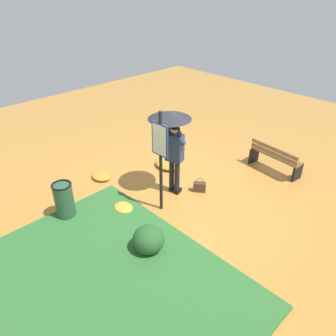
# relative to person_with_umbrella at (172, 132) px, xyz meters

# --- Properties ---
(ground_plane) EXTENTS (18.00, 18.00, 0.00)m
(ground_plane) POSITION_rel_person_with_umbrella_xyz_m (-0.22, -0.23, -1.55)
(ground_plane) COLOR #B27A33
(grass_verge) EXTENTS (4.80, 4.00, 0.05)m
(grass_verge) POSITION_rel_person_with_umbrella_xyz_m (-1.27, 2.96, -1.53)
(grass_verge) COLOR #2D662D
(grass_verge) RESTS_ON ground_plane
(person_with_umbrella) EXTENTS (0.96, 0.96, 2.04)m
(person_with_umbrella) POSITION_rel_person_with_umbrella_xyz_m (0.00, 0.00, 0.00)
(person_with_umbrella) COLOR black
(person_with_umbrella) RESTS_ON ground_plane
(info_sign_post) EXTENTS (0.44, 0.07, 2.30)m
(info_sign_post) POSITION_rel_person_with_umbrella_xyz_m (-0.35, 0.68, -0.11)
(info_sign_post) COLOR black
(info_sign_post) RESTS_ON ground_plane
(handbag) EXTENTS (0.32, 0.30, 0.37)m
(handbag) POSITION_rel_person_with_umbrella_xyz_m (-0.50, -0.46, -1.42)
(handbag) COLOR #4C3323
(handbag) RESTS_ON ground_plane
(park_bench) EXTENTS (1.40, 0.52, 0.75)m
(park_bench) POSITION_rel_person_with_umbrella_xyz_m (-1.24, -2.58, -1.15)
(park_bench) COLOR black
(park_bench) RESTS_ON ground_plane
(trash_bin) EXTENTS (0.42, 0.42, 0.83)m
(trash_bin) POSITION_rel_person_with_umbrella_xyz_m (0.86, 2.33, -1.13)
(trash_bin) COLOR #2D5138
(trash_bin) RESTS_ON ground_plane
(shrub_cluster) EXTENTS (0.66, 0.60, 0.54)m
(shrub_cluster) POSITION_rel_person_with_umbrella_xyz_m (-1.11, 1.72, -1.30)
(shrub_cluster) COLOR #285628
(shrub_cluster) RESTS_ON ground_plane
(leaf_pile_near_person) EXTENTS (0.47, 0.38, 0.10)m
(leaf_pile_near_person) POSITION_rel_person_with_umbrella_xyz_m (0.21, 1.30, -1.50)
(leaf_pile_near_person) COLOR gold
(leaf_pile_near_person) RESTS_ON ground_plane
(leaf_pile_by_bench) EXTENTS (0.78, 0.62, 0.17)m
(leaf_pile_by_bench) POSITION_rel_person_with_umbrella_xyz_m (0.88, -0.74, -1.47)
(leaf_pile_by_bench) COLOR #C68428
(leaf_pile_by_bench) RESTS_ON ground_plane
(leaf_pile_far_path) EXTENTS (0.55, 0.44, 0.12)m
(leaf_pile_far_path) POSITION_rel_person_with_umbrella_xyz_m (1.66, 0.90, -1.49)
(leaf_pile_far_path) COLOR #C68428
(leaf_pile_far_path) RESTS_ON ground_plane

